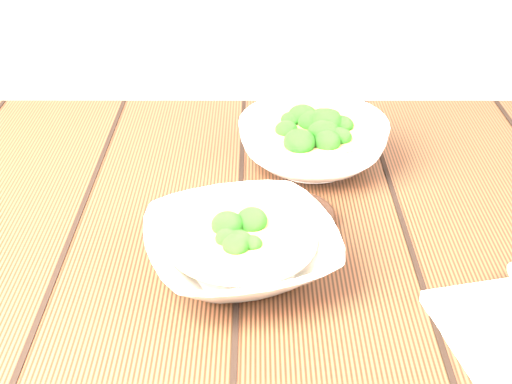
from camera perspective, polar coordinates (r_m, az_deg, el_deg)
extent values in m
cube|color=#3B1D11|center=(0.86, -0.02, -4.69)|extent=(1.20, 0.80, 0.04)
imported|color=white|center=(0.78, -1.18, -4.57)|extent=(0.26, 0.26, 0.05)
cylinder|color=olive|center=(0.77, -1.19, -3.64)|extent=(0.17, 0.17, 0.00)
ellipsoid|color=#287319|center=(0.78, 0.28, -3.04)|extent=(0.03, 0.03, 0.03)
ellipsoid|color=#287319|center=(0.80, -1.11, -1.90)|extent=(0.03, 0.03, 0.03)
ellipsoid|color=#287319|center=(0.79, -4.51, -2.64)|extent=(0.03, 0.03, 0.03)
ellipsoid|color=#287319|center=(0.76, -2.35, -4.14)|extent=(0.03, 0.03, 0.03)
ellipsoid|color=#287319|center=(0.75, 0.48, -4.67)|extent=(0.03, 0.03, 0.03)
imported|color=white|center=(0.99, 4.58, 3.94)|extent=(0.24, 0.24, 0.06)
cylinder|color=olive|center=(0.98, 4.63, 5.10)|extent=(0.16, 0.16, 0.00)
ellipsoid|color=#287319|center=(0.99, 5.77, 5.57)|extent=(0.04, 0.03, 0.03)
ellipsoid|color=#287319|center=(1.01, 5.60, 6.13)|extent=(0.04, 0.03, 0.03)
ellipsoid|color=#287319|center=(1.02, 4.13, 6.59)|extent=(0.04, 0.03, 0.03)
ellipsoid|color=#287319|center=(0.99, 3.54, 5.85)|extent=(0.04, 0.03, 0.03)
ellipsoid|color=#287319|center=(0.98, 2.39, 5.49)|extent=(0.04, 0.03, 0.03)
ellipsoid|color=#287319|center=(0.95, 2.27, 4.62)|extent=(0.04, 0.03, 0.03)
ellipsoid|color=#287319|center=(0.95, 4.38, 4.70)|extent=(0.04, 0.03, 0.03)
ellipsoid|color=#287319|center=(0.95, 5.98, 4.43)|extent=(0.04, 0.03, 0.03)
ellipsoid|color=#287319|center=(0.96, 7.81, 4.83)|extent=(0.04, 0.03, 0.03)
torus|color=black|center=(0.86, 3.24, -1.98)|extent=(0.10, 0.10, 0.02)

